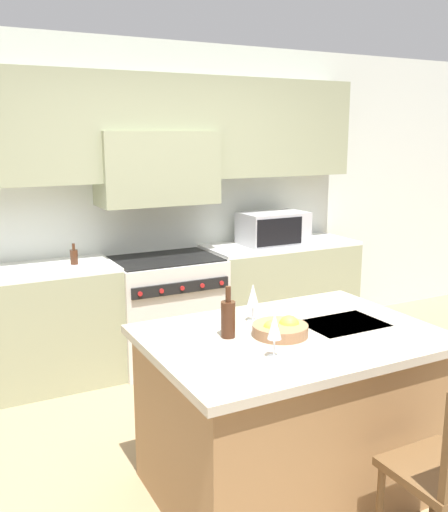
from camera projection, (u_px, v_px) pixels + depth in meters
The scene contains 11 objects.
ground_plane at pixel (285, 469), 3.35m from camera, with size 10.00×10.00×0.00m, color #997F5B.
back_cabinetry at pixel (151, 173), 4.84m from camera, with size 10.00×0.46×2.70m.
back_counter at pixel (165, 308), 4.87m from camera, with size 3.76×0.62×0.93m.
range_stove at pixel (166, 310), 4.85m from camera, with size 0.89×0.70×0.91m.
microwave at pixel (273, 228), 5.22m from camera, with size 0.60×0.39×0.29m.
kitchen_island at pixel (290, 411), 3.10m from camera, with size 1.52×1.09×0.90m.
wine_bottle at pixel (228, 318), 2.92m from camera, with size 0.08×0.08×0.27m.
wine_glass_near at pixel (275, 328), 2.65m from camera, with size 0.07×0.07×0.22m.
wine_glass_far at pixel (253, 296), 3.16m from camera, with size 0.07×0.07×0.22m.
fruit_bowl at pixel (281, 329), 2.97m from camera, with size 0.29×0.29×0.11m.
oil_bottle_on_counter at pixel (74, 256), 4.43m from camera, with size 0.06×0.06×0.17m.
Camera 1 is at (-1.71, -2.51, 1.93)m, focal length 40.00 mm.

